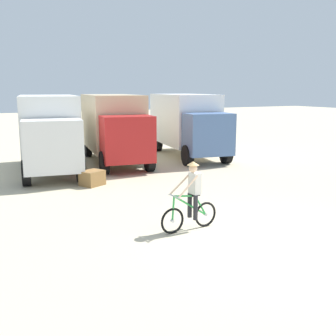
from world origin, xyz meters
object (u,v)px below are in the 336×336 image
at_px(box_truck_white_box, 49,129).
at_px(cyclist_orange_shirt, 191,198).
at_px(box_truck_tan_camper, 114,125).
at_px(box_truck_avon_van, 187,122).
at_px(supply_crate, 92,178).

bearing_deg(box_truck_white_box, cyclist_orange_shirt, -80.78).
bearing_deg(cyclist_orange_shirt, box_truck_tan_camper, 80.58).
relative_size(box_truck_avon_van, supply_crate, 8.60).
distance_m(box_truck_white_box, box_truck_avon_van, 7.56).
relative_size(cyclist_orange_shirt, supply_crate, 2.22).
height_order(cyclist_orange_shirt, supply_crate, cyclist_orange_shirt).
bearing_deg(box_truck_white_box, supply_crate, -77.77).
height_order(box_truck_white_box, cyclist_orange_shirt, box_truck_white_box).
height_order(box_truck_avon_van, supply_crate, box_truck_avon_van).
bearing_deg(box_truck_avon_van, supply_crate, -146.88).
xyz_separation_m(box_truck_avon_van, supply_crate, (-6.74, -4.40, -1.59)).
bearing_deg(box_truck_avon_van, box_truck_tan_camper, -179.55).
distance_m(box_truck_tan_camper, cyclist_orange_shirt, 10.64).
relative_size(box_truck_tan_camper, supply_crate, 8.58).
distance_m(box_truck_tan_camper, box_truck_avon_van, 4.22).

